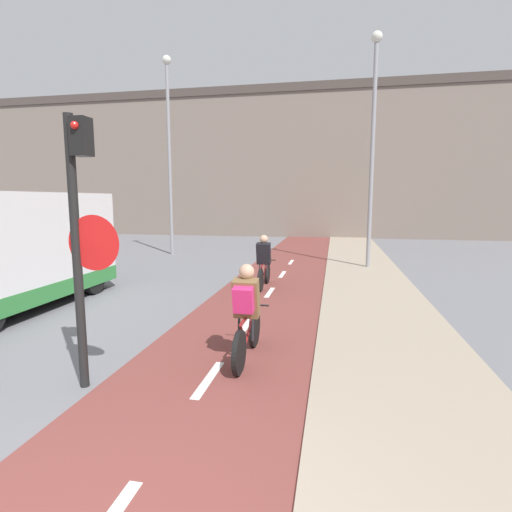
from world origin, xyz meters
The scene contains 7 objects.
building_row_background centered at (0.00, 25.70, 4.63)m, with size 60.00×5.20×9.25m.
traffic_light_pole centered at (-1.41, 2.55, 2.06)m, with size 0.67×0.25×3.33m.
street_lamp_far centered at (-5.29, 14.34, 4.85)m, with size 0.36×0.36×8.12m.
street_lamp_sidewalk centered at (2.72, 12.34, 4.61)m, with size 0.36×0.36×7.66m.
cyclist_near centered at (0.35, 3.73, 0.70)m, with size 0.46×1.66×1.44m.
cyclist_far centered at (-0.26, 8.59, 0.65)m, with size 0.46×1.64×1.42m.
van centered at (-5.27, 5.50, 1.23)m, with size 2.16×4.89×2.50m.
Camera 1 is at (1.56, -1.72, 2.35)m, focal length 28.00 mm.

